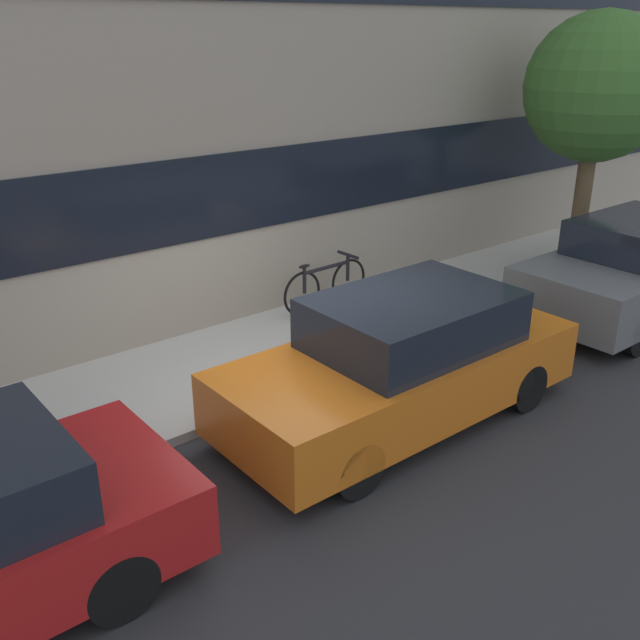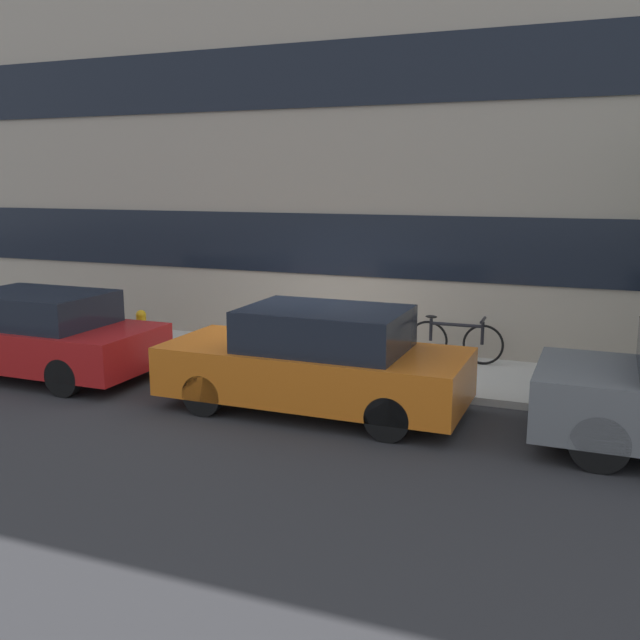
{
  "view_description": "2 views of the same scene",
  "coord_description": "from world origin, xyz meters",
  "px_view_note": "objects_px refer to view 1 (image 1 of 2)",
  "views": [
    {
      "loc": [
        -4.34,
        -5.89,
        4.06
      ],
      "look_at": [
        0.51,
        0.1,
        0.87
      ],
      "focal_mm": 40.0,
      "sensor_mm": 36.0,
      "label": 1
    },
    {
      "loc": [
        4.25,
        -9.7,
        3.11
      ],
      "look_at": [
        0.34,
        0.04,
        1.03
      ],
      "focal_mm": 40.0,
      "sensor_mm": 36.0,
      "label": 2
    }
  ],
  "objects_px": {
    "parked_car_orange": "(402,361)",
    "bicycle": "(326,284)",
    "street_tree": "(598,89)",
    "parked_car_grey": "(636,269)"
  },
  "relations": [
    {
      "from": "bicycle",
      "to": "parked_car_orange",
      "type": "bearing_deg",
      "value": -115.79
    },
    {
      "from": "parked_car_orange",
      "to": "street_tree",
      "type": "relative_size",
      "value": 0.98
    },
    {
      "from": "parked_car_orange",
      "to": "street_tree",
      "type": "bearing_deg",
      "value": -164.26
    },
    {
      "from": "parked_car_orange",
      "to": "parked_car_grey",
      "type": "bearing_deg",
      "value": -180.0
    },
    {
      "from": "parked_car_orange",
      "to": "parked_car_grey",
      "type": "relative_size",
      "value": 1.05
    },
    {
      "from": "parked_car_orange",
      "to": "parked_car_grey",
      "type": "distance_m",
      "value": 4.87
    },
    {
      "from": "parked_car_orange",
      "to": "bicycle",
      "type": "xyz_separation_m",
      "value": [
        1.32,
        2.9,
        -0.2
      ]
    },
    {
      "from": "parked_car_orange",
      "to": "street_tree",
      "type": "height_order",
      "value": "street_tree"
    },
    {
      "from": "parked_car_orange",
      "to": "parked_car_grey",
      "type": "height_order",
      "value": "parked_car_grey"
    },
    {
      "from": "parked_car_grey",
      "to": "parked_car_orange",
      "type": "bearing_deg",
      "value": 0.0
    }
  ]
}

